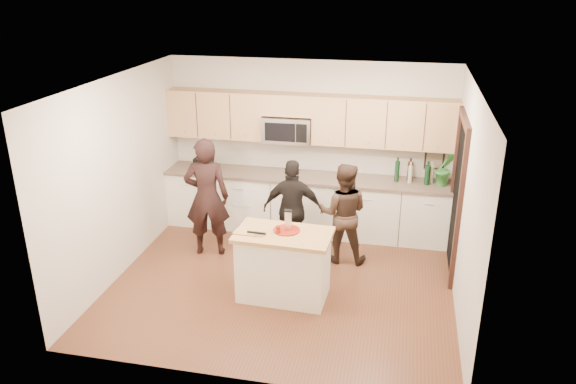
% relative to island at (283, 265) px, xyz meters
% --- Properties ---
extents(floor, '(4.50, 4.50, 0.00)m').
position_rel_island_xyz_m(floor, '(-0.09, 0.33, -0.45)').
color(floor, brown).
rests_on(floor, ground).
extents(room_shell, '(4.52, 4.02, 2.71)m').
position_rel_island_xyz_m(room_shell, '(-0.09, 0.33, 1.28)').
color(room_shell, beige).
rests_on(room_shell, ground).
extents(back_cabinetry, '(4.50, 0.66, 0.94)m').
position_rel_island_xyz_m(back_cabinetry, '(-0.09, 2.02, 0.02)').
color(back_cabinetry, white).
rests_on(back_cabinetry, ground).
extents(upper_cabinetry, '(4.50, 0.33, 0.75)m').
position_rel_island_xyz_m(upper_cabinetry, '(-0.05, 2.17, 1.39)').
color(upper_cabinetry, tan).
rests_on(upper_cabinetry, ground).
extents(microwave, '(0.76, 0.41, 0.40)m').
position_rel_island_xyz_m(microwave, '(-0.40, 2.13, 1.20)').
color(microwave, silver).
rests_on(microwave, ground).
extents(doorway, '(0.06, 1.25, 2.20)m').
position_rel_island_xyz_m(doorway, '(2.14, 1.23, 0.70)').
color(doorway, black).
rests_on(doorway, ground).
extents(framed_picture, '(0.30, 0.03, 0.38)m').
position_rel_island_xyz_m(framed_picture, '(1.86, 2.32, 0.83)').
color(framed_picture, black).
rests_on(framed_picture, ground).
extents(dish_towel, '(0.34, 0.60, 0.48)m').
position_rel_island_xyz_m(dish_towel, '(-1.04, 1.83, 0.35)').
color(dish_towel, white).
rests_on(dish_towel, ground).
extents(island, '(1.23, 0.74, 0.90)m').
position_rel_island_xyz_m(island, '(0.00, 0.00, 0.00)').
color(island, white).
rests_on(island, ground).
extents(red_plate, '(0.34, 0.34, 0.02)m').
position_rel_island_xyz_m(red_plate, '(0.02, 0.07, 0.45)').
color(red_plate, maroon).
rests_on(red_plate, island).
extents(box_grater, '(0.09, 0.06, 0.26)m').
position_rel_island_xyz_m(box_grater, '(0.04, 0.08, 0.60)').
color(box_grater, silver).
rests_on(box_grater, red_plate).
extents(drink_glass, '(0.06, 0.06, 0.10)m').
position_rel_island_xyz_m(drink_glass, '(-0.06, -0.03, 0.50)').
color(drink_glass, maroon).
rests_on(drink_glass, island).
extents(cutting_board, '(0.27, 0.18, 0.02)m').
position_rel_island_xyz_m(cutting_board, '(-0.47, -0.09, 0.45)').
color(cutting_board, tan).
rests_on(cutting_board, island).
extents(tongs, '(0.24, 0.04, 0.02)m').
position_rel_island_xyz_m(tongs, '(-0.32, -0.11, 0.47)').
color(tongs, black).
rests_on(tongs, cutting_board).
extents(knife, '(0.18, 0.03, 0.01)m').
position_rel_island_xyz_m(knife, '(-0.30, -0.17, 0.47)').
color(knife, silver).
rests_on(knife, cutting_board).
extents(toaster, '(0.27, 0.24, 0.20)m').
position_rel_island_xyz_m(toaster, '(-1.77, 2.00, 0.58)').
color(toaster, black).
rests_on(toaster, back_cabinetry).
extents(bottle_cluster, '(0.58, 0.22, 0.38)m').
position_rel_island_xyz_m(bottle_cluster, '(1.60, 2.08, 0.66)').
color(bottle_cluster, black).
rests_on(bottle_cluster, back_cabinetry).
extents(orchid, '(0.36, 0.32, 0.53)m').
position_rel_island_xyz_m(orchid, '(2.01, 2.05, 0.75)').
color(orchid, '#327D32').
rests_on(orchid, back_cabinetry).
extents(woman_left, '(0.72, 0.55, 1.77)m').
position_rel_island_xyz_m(woman_left, '(-1.35, 0.97, 0.43)').
color(woman_left, black).
rests_on(woman_left, ground).
extents(woman_center, '(0.74, 0.58, 1.48)m').
position_rel_island_xyz_m(woman_center, '(0.62, 1.14, 0.29)').
color(woman_center, '#312118').
rests_on(woman_center, ground).
extents(woman_right, '(0.89, 0.42, 1.48)m').
position_rel_island_xyz_m(woman_right, '(-0.11, 1.12, 0.29)').
color(woman_right, black).
rests_on(woman_right, ground).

